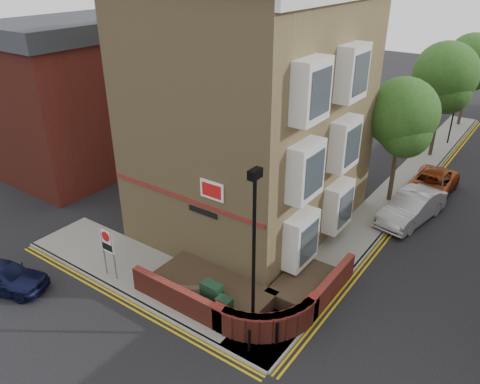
% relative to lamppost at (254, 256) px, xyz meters
% --- Properties ---
extents(ground, '(120.00, 120.00, 0.00)m').
position_rel_lamppost_xyz_m(ground, '(-1.60, -1.20, -3.34)').
color(ground, black).
rests_on(ground, ground).
extents(pavement_corner, '(13.00, 3.00, 0.12)m').
position_rel_lamppost_xyz_m(pavement_corner, '(-5.10, 0.30, -3.28)').
color(pavement_corner, gray).
rests_on(pavement_corner, ground).
extents(pavement_main, '(2.00, 32.00, 0.12)m').
position_rel_lamppost_xyz_m(pavement_main, '(0.40, 14.80, -3.28)').
color(pavement_main, gray).
rests_on(pavement_main, ground).
extents(kerb_side, '(13.00, 0.15, 0.12)m').
position_rel_lamppost_xyz_m(kerb_side, '(-5.10, -1.20, -3.28)').
color(kerb_side, gray).
rests_on(kerb_side, ground).
extents(kerb_main_near, '(0.15, 32.00, 0.12)m').
position_rel_lamppost_xyz_m(kerb_main_near, '(1.40, 14.80, -3.28)').
color(kerb_main_near, gray).
rests_on(kerb_main_near, ground).
extents(yellow_lines_side, '(13.00, 0.28, 0.01)m').
position_rel_lamppost_xyz_m(yellow_lines_side, '(-5.10, -1.45, -3.34)').
color(yellow_lines_side, gold).
rests_on(yellow_lines_side, ground).
extents(yellow_lines_main, '(0.28, 32.00, 0.01)m').
position_rel_lamppost_xyz_m(yellow_lines_main, '(1.65, 14.80, -3.34)').
color(yellow_lines_main, gold).
rests_on(yellow_lines_main, ground).
extents(corner_building, '(8.95, 10.40, 13.60)m').
position_rel_lamppost_xyz_m(corner_building, '(-4.44, 6.80, 2.88)').
color(corner_building, '#957D4F').
rests_on(corner_building, ground).
extents(garden_wall, '(6.80, 6.00, 1.20)m').
position_rel_lamppost_xyz_m(garden_wall, '(-1.60, 1.30, -3.34)').
color(garden_wall, maroon).
rests_on(garden_wall, ground).
extents(lamppost, '(0.25, 0.50, 6.30)m').
position_rel_lamppost_xyz_m(lamppost, '(0.00, 0.00, 0.00)').
color(lamppost, black).
rests_on(lamppost, pavement_corner).
extents(utility_cabinet_large, '(0.80, 0.45, 1.20)m').
position_rel_lamppost_xyz_m(utility_cabinet_large, '(-1.90, 0.10, -2.62)').
color(utility_cabinet_large, '#16321F').
rests_on(utility_cabinet_large, pavement_corner).
extents(utility_cabinet_small, '(0.55, 0.40, 1.10)m').
position_rel_lamppost_xyz_m(utility_cabinet_small, '(-1.10, -0.20, -2.67)').
color(utility_cabinet_small, '#16321F').
rests_on(utility_cabinet_small, pavement_corner).
extents(bollard_near, '(0.11, 0.11, 0.90)m').
position_rel_lamppost_xyz_m(bollard_near, '(0.40, -0.80, -2.77)').
color(bollard_near, black).
rests_on(bollard_near, pavement_corner).
extents(bollard_far, '(0.11, 0.11, 0.90)m').
position_rel_lamppost_xyz_m(bollard_far, '(1.00, -0.00, -2.77)').
color(bollard_far, black).
rests_on(bollard_far, pavement_corner).
extents(zone_sign, '(0.72, 0.07, 2.20)m').
position_rel_lamppost_xyz_m(zone_sign, '(-6.60, -0.70, -1.70)').
color(zone_sign, slate).
rests_on(zone_sign, pavement_corner).
extents(side_building, '(6.40, 10.40, 9.00)m').
position_rel_lamppost_xyz_m(side_building, '(-16.60, 6.80, 1.20)').
color(side_building, maroon).
rests_on(side_building, ground).
extents(tree_near, '(3.64, 3.65, 6.70)m').
position_rel_lamppost_xyz_m(tree_near, '(0.40, 12.85, 1.36)').
color(tree_near, '#382B1E').
rests_on(tree_near, pavement_main).
extents(tree_mid, '(4.03, 4.03, 7.42)m').
position_rel_lamppost_xyz_m(tree_mid, '(0.40, 20.85, 1.85)').
color(tree_mid, '#382B1E').
rests_on(tree_mid, pavement_main).
extents(tree_far, '(3.81, 3.81, 7.00)m').
position_rel_lamppost_xyz_m(tree_far, '(0.40, 28.85, 1.57)').
color(tree_far, '#382B1E').
rests_on(tree_far, pavement_main).
extents(traffic_light_assembly, '(0.20, 0.16, 4.20)m').
position_rel_lamppost_xyz_m(traffic_light_assembly, '(0.80, 23.80, -0.56)').
color(traffic_light_assembly, black).
rests_on(traffic_light_assembly, pavement_main).
extents(navy_hatchback, '(3.95, 2.71, 1.25)m').
position_rel_lamppost_xyz_m(navy_hatchback, '(-9.62, -3.66, -2.72)').
color(navy_hatchback, black).
rests_on(navy_hatchback, ground).
extents(silver_car_near, '(2.43, 4.82, 1.52)m').
position_rel_lamppost_xyz_m(silver_car_near, '(2.00, 11.34, -2.59)').
color(silver_car_near, '#9EA1A5').
rests_on(silver_car_near, ground).
extents(red_car_main, '(2.22, 4.80, 1.33)m').
position_rel_lamppost_xyz_m(red_car_main, '(2.00, 14.80, -2.68)').
color(red_car_main, '#953510').
rests_on(red_car_main, ground).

